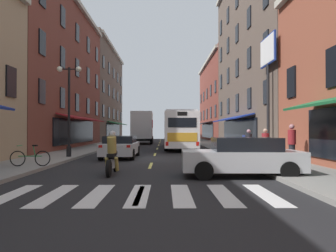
{
  "coord_description": "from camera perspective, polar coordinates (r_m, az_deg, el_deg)",
  "views": [
    {
      "loc": [
        0.66,
        -17.97,
        1.69
      ],
      "look_at": [
        0.93,
        6.06,
        2.0
      ],
      "focal_mm": 32.61,
      "sensor_mm": 36.0,
      "label": 1
    }
  ],
  "objects": [
    {
      "name": "sedan_near",
      "position": [
        18.69,
        -8.85,
        -3.8
      ],
      "size": [
        2.02,
        4.41,
        1.33
      ],
      "color": "silver",
      "rests_on": "ground"
    },
    {
      "name": "pedestrian_near",
      "position": [
        17.15,
        14.78,
        -3.11
      ],
      "size": [
        0.51,
        0.47,
        1.58
      ],
      "rotation": [
        0.0,
        0.0,
        4.08
      ],
      "color": "#B29947",
      "rests_on": "sidewalk_right"
    },
    {
      "name": "box_truck",
      "position": [
        37.43,
        -4.76,
        -0.33
      ],
      "size": [
        2.58,
        7.02,
        3.82
      ],
      "color": "black",
      "rests_on": "ground"
    },
    {
      "name": "billboard_sign",
      "position": [
        20.16,
        18.18,
        10.72
      ],
      "size": [
        0.4,
        2.56,
        7.35
      ],
      "color": "black",
      "rests_on": "sidewalk_right"
    },
    {
      "name": "sidewalk_right",
      "position": [
        18.79,
        15.63,
        -5.66
      ],
      "size": [
        3.0,
        80.0,
        0.14
      ],
      "primitive_type": "cube",
      "color": "gray",
      "rests_on": "ground"
    },
    {
      "name": "motorcycle_rider",
      "position": [
        11.81,
        -10.37,
        -5.49
      ],
      "size": [
        0.62,
        2.07,
        1.66
      ],
      "color": "black",
      "rests_on": "ground"
    },
    {
      "name": "pedestrian_far",
      "position": [
        15.25,
        22.15,
        -2.97
      ],
      "size": [
        0.36,
        0.36,
        1.81
      ],
      "rotation": [
        0.0,
        0.0,
        0.06
      ],
      "color": "black",
      "rests_on": "sidewalk_right"
    },
    {
      "name": "transit_bus",
      "position": [
        27.98,
        2.1,
        -0.73
      ],
      "size": [
        2.75,
        12.19,
        3.22
      ],
      "color": "white",
      "rests_on": "ground"
    },
    {
      "name": "lane_centre_dashes",
      "position": [
        17.81,
        -2.78,
        -6.17
      ],
      "size": [
        0.14,
        73.9,
        0.01
      ],
      "color": "#DBCC4C",
      "rests_on": "ground"
    },
    {
      "name": "crosswalk_near",
      "position": [
        8.17,
        -5.4,
        -12.63
      ],
      "size": [
        7.1,
        2.8,
        0.01
      ],
      "color": "silver",
      "rests_on": "ground"
    },
    {
      "name": "storefront_row_right",
      "position": [
        22.75,
        28.23,
        12.61
      ],
      "size": [
        9.44,
        79.9,
        17.61
      ],
      "color": "#9E8466",
      "rests_on": "ground"
    },
    {
      "name": "street_lamp_twin",
      "position": [
        18.71,
        -18.02,
        3.49
      ],
      "size": [
        1.42,
        0.32,
        5.26
      ],
      "color": "black",
      "rests_on": "sidewalk_left"
    },
    {
      "name": "bicycle_near",
      "position": [
        14.34,
        -24.35,
        -5.42
      ],
      "size": [
        1.71,
        0.48,
        0.91
      ],
      "color": "black",
      "rests_on": "sidewalk_left"
    },
    {
      "name": "sidewalk_left",
      "position": [
        19.2,
        -20.73,
        -5.53
      ],
      "size": [
        3.0,
        80.0,
        0.14
      ],
      "primitive_type": "cube",
      "color": "gray",
      "rests_on": "ground"
    },
    {
      "name": "pedestrian_mid",
      "position": [
        16.38,
        17.74,
        -3.23
      ],
      "size": [
        0.36,
        0.36,
        1.62
      ],
      "rotation": [
        0.0,
        0.0,
        0.51
      ],
      "color": "navy",
      "rests_on": "sidewalk_right"
    },
    {
      "name": "sedan_mid",
      "position": [
        11.4,
        13.67,
        -5.6
      ],
      "size": [
        4.3,
        1.99,
        1.41
      ],
      "color": "silver",
      "rests_on": "ground"
    },
    {
      "name": "ground_plane",
      "position": [
        18.07,
        -2.75,
        -6.26
      ],
      "size": [
        34.8,
        80.0,
        0.1
      ],
      "primitive_type": "cube",
      "color": "black"
    }
  ]
}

